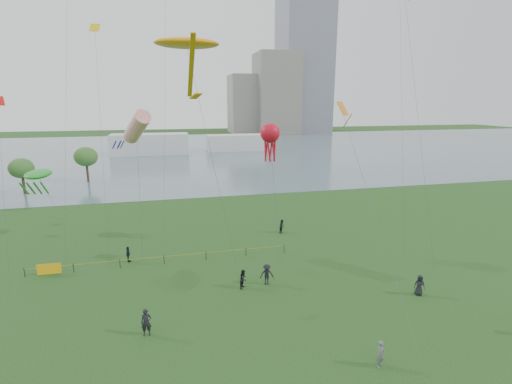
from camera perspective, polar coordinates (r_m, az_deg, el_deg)
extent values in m
plane|color=#153711|center=(24.62, 5.86, -24.16)|extent=(400.00, 400.00, 0.00)
cube|color=slate|center=(119.43, -10.02, 6.24)|extent=(400.00, 120.00, 0.08)
cube|color=slate|center=(203.56, 7.59, 26.34)|extent=(24.00, 24.00, 120.00)
cube|color=slate|center=(187.86, 3.12, 14.87)|extent=(20.00, 20.00, 38.00)
cube|color=gray|center=(190.26, -1.58, 13.37)|extent=(16.00, 18.00, 28.00)
cube|color=silver|center=(114.05, -15.99, 7.09)|extent=(22.00, 8.00, 6.00)
cube|color=silver|center=(118.78, -3.20, 7.60)|extent=(18.00, 7.00, 5.00)
cylinder|color=#342517|center=(73.07, -32.10, 0.76)|extent=(0.44, 0.44, 2.72)
ellipsoid|color=#3A6929|center=(72.56, -32.40, 3.11)|extent=(3.87, 3.87, 3.27)
cylinder|color=#342517|center=(78.44, -24.47, 2.50)|extent=(0.44, 0.44, 3.04)
ellipsoid|color=#3A6929|center=(77.92, -24.72, 4.96)|extent=(4.32, 4.32, 3.64)
cylinder|color=black|center=(39.23, -32.06, -10.46)|extent=(0.07, 0.07, 0.85)
cylinder|color=black|center=(38.08, -26.27, -10.44)|extent=(0.07, 0.07, 0.85)
cylinder|color=black|center=(37.34, -20.20, -10.31)|extent=(0.07, 0.07, 0.85)
cylinder|color=black|center=(37.01, -13.96, -10.06)|extent=(0.07, 0.07, 0.85)
cylinder|color=black|center=(37.12, -7.70, -9.69)|extent=(0.07, 0.07, 0.85)
cylinder|color=black|center=(37.65, -1.55, -9.22)|extent=(0.07, 0.07, 0.85)
cylinder|color=black|center=(38.59, 4.34, -8.67)|extent=(0.07, 0.07, 0.85)
cylinder|color=gold|center=(36.89, -13.99, -9.60)|extent=(24.00, 0.03, 0.03)
cube|color=#F6B00C|center=(38.56, -29.23, -10.29)|extent=(2.00, 0.04, 1.00)
imported|color=#5B5D63|center=(24.58, 18.67, -22.54)|extent=(0.73, 0.67, 1.67)
imported|color=black|center=(31.56, -1.94, -13.21)|extent=(0.94, 0.99, 1.61)
imported|color=black|center=(32.03, 1.67, -12.56)|extent=(1.27, 0.83, 1.84)
imported|color=black|center=(38.26, -19.07, -9.04)|extent=(0.39, 0.93, 1.58)
imported|color=black|center=(33.18, 23.84, -12.96)|extent=(0.98, 0.83, 1.70)
imported|color=black|center=(26.87, -16.52, -18.68)|extent=(0.69, 0.46, 1.89)
imported|color=black|center=(43.94, 4.05, -5.28)|extent=(1.01, 0.99, 1.64)
cylinder|color=#3F3F42|center=(32.45, -6.60, 4.58)|extent=(3.39, 5.22, 19.99)
ellipsoid|color=orange|center=(34.84, -10.58, 21.56)|extent=(5.61, 3.51, 0.88)
cube|color=orange|center=(30.40, -9.94, 18.22)|extent=(0.36, 6.98, 4.09)
cube|color=orange|center=(26.51, -9.21, 14.39)|extent=(0.95, 0.95, 0.42)
cylinder|color=#3F3F42|center=(38.56, -17.49, -0.10)|extent=(0.10, 4.49, 12.62)
cylinder|color=red|center=(39.85, -17.88, 9.50)|extent=(3.42, 4.92, 3.62)
cylinder|color=#172DA4|center=(38.93, -19.90, 6.89)|extent=(0.60, 1.13, 0.88)
cylinder|color=#172DA4|center=(39.34, -20.24, 6.92)|extent=(0.60, 1.13, 0.88)
cylinder|color=#172DA4|center=(39.25, -20.91, 6.85)|extent=(0.60, 1.13, 0.88)
cylinder|color=#172DA4|center=(38.79, -21.00, 6.77)|extent=(0.60, 1.13, 0.88)
cylinder|color=#172DA4|center=(38.59, -20.37, 6.80)|extent=(0.60, 1.13, 0.88)
cylinder|color=#3F3F42|center=(38.06, -27.29, -4.38)|extent=(4.86, 4.96, 8.56)
ellipsoid|color=#1B9521|center=(40.07, -30.48, 2.40)|extent=(2.15, 3.87, 0.75)
cylinder|color=#1B9521|center=(39.01, -32.09, 0.43)|extent=(0.16, 1.79, 1.54)
cylinder|color=#1B9521|center=(38.83, -31.32, 0.48)|extent=(0.16, 1.79, 1.54)
cylinder|color=#1B9521|center=(38.66, -30.55, 0.52)|extent=(0.16, 1.79, 1.54)
cylinder|color=#1B9521|center=(38.50, -29.77, 0.57)|extent=(0.16, 1.79, 1.54)
cylinder|color=#3F3F42|center=(36.59, 2.91, -0.69)|extent=(0.41, 5.34, 12.01)
sphere|color=red|center=(38.18, 2.18, 9.05)|extent=(2.02, 2.02, 2.02)
cylinder|color=red|center=(38.48, 2.88, 6.69)|extent=(0.18, 0.54, 2.60)
cylinder|color=red|center=(38.82, 2.35, 6.76)|extent=(0.49, 0.36, 2.61)
cylinder|color=red|center=(38.69, 1.63, 6.74)|extent=(0.49, 0.36, 2.61)
cylinder|color=red|center=(38.21, 1.43, 6.65)|extent=(0.18, 0.54, 2.60)
cylinder|color=red|center=(37.86, 1.97, 6.58)|extent=(0.49, 0.36, 2.61)
cylinder|color=red|center=(38.00, 2.70, 6.60)|extent=(0.49, 0.36, 2.61)
cylinder|color=#3F3F42|center=(25.71, 18.36, -4.70)|extent=(1.87, 16.11, 14.57)
cube|color=orange|center=(31.98, 13.19, 12.40)|extent=(1.38, 1.38, 1.12)
cylinder|color=orange|center=(31.20, 13.83, 10.50)|extent=(0.08, 1.58, 1.35)
cube|color=yellow|center=(40.60, -23.57, 22.19)|extent=(1.04, 1.00, 0.76)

